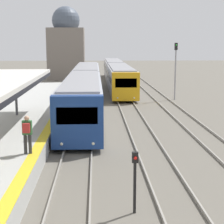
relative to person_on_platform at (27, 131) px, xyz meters
The scene contains 6 objects.
person_on_platform is the anchor object (origin of this frame).
train_near 19.46m from the person_on_platform, 84.14° to the left, with size 2.69×33.13×3.12m.
train_far 35.77m from the person_on_platform, 80.72° to the left, with size 2.62×32.73×3.05m.
signal_post_near 5.82m from the person_on_platform, 43.64° to the right, with size 0.20×0.21×2.11m.
signal_mast_far 24.07m from the person_on_platform, 63.03° to the left, with size 0.28×0.29×5.65m.
distant_domed_building 45.09m from the person_on_platform, 92.10° to the left, with size 5.67×5.67×11.35m.
Camera 1 is at (0.93, -5.79, 5.57)m, focal length 60.00 mm.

